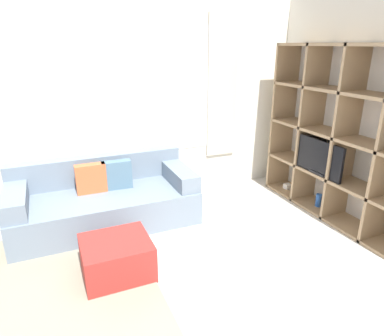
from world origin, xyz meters
name	(u,v)px	position (x,y,z in m)	size (l,w,h in m)	color
wall_back	(100,102)	(0.00, 2.92, 1.36)	(6.56, 0.11, 2.70)	silver
wall_right	(364,106)	(2.72, 1.45, 1.35)	(0.07, 4.09, 2.70)	silver
area_rug	(32,291)	(-0.94, 1.41, 0.01)	(2.06, 2.00, 0.01)	gray
shelving_unit	(347,138)	(2.51, 1.43, 1.00)	(0.40, 2.30, 2.03)	silver
couch_main	(105,200)	(-0.12, 2.42, 0.28)	(2.07, 0.93, 0.74)	slate
ottoman	(117,258)	(-0.20, 1.36, 0.17)	(0.61, 0.55, 0.35)	#A82823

